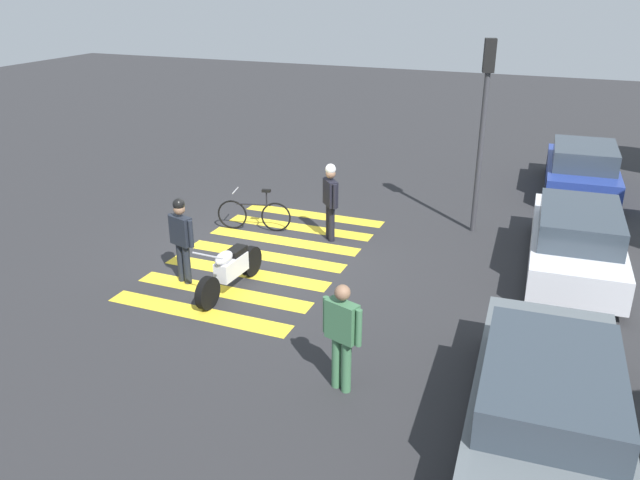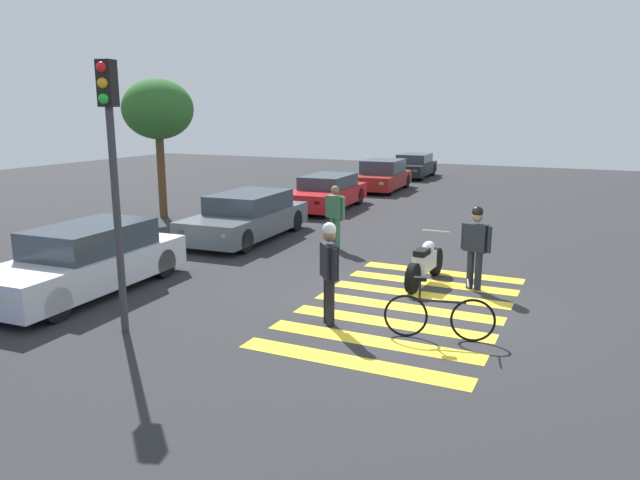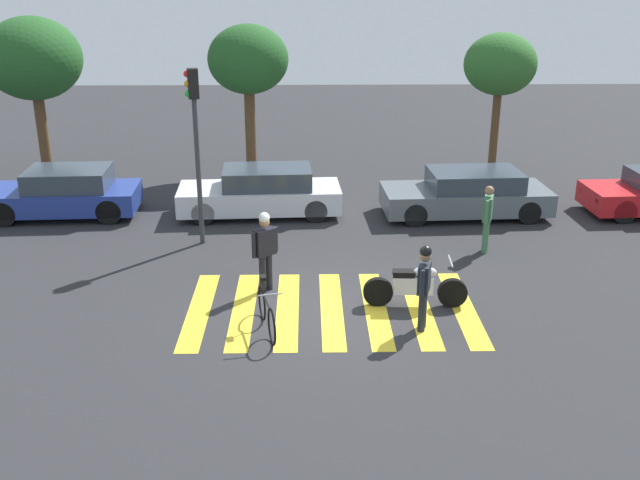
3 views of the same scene
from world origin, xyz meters
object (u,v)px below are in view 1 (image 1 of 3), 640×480
at_px(car_white_van, 576,240).
at_px(pedestrian_bystander, 342,331).
at_px(officer_by_motorcycle, 330,197).
at_px(traffic_light_pole, 484,107).
at_px(officer_on_foot, 181,235).
at_px(car_grey_coupe, 547,402).
at_px(leaning_bicycle, 254,214).
at_px(police_motorcycle, 230,269).
at_px(car_blue_hatchback, 582,169).

bearing_deg(car_white_van, pedestrian_bystander, -27.89).
bearing_deg(officer_by_motorcycle, traffic_light_pole, 121.33).
relative_size(officer_on_foot, car_grey_coupe, 0.37).
bearing_deg(officer_on_foot, car_white_van, 116.31).
bearing_deg(leaning_bicycle, traffic_light_pole, 111.52).
bearing_deg(police_motorcycle, car_blue_hatchback, 146.19).
height_order(police_motorcycle, leaning_bicycle, police_motorcycle).
height_order(pedestrian_bystander, car_grey_coupe, pedestrian_bystander).
bearing_deg(officer_by_motorcycle, leaning_bicycle, -86.59).
bearing_deg(officer_on_foot, pedestrian_bystander, 62.00).
xyz_separation_m(police_motorcycle, car_white_van, (-3.46, 5.98, 0.19)).
xyz_separation_m(car_white_van, car_grey_coupe, (5.73, -0.18, -0.02)).
bearing_deg(car_grey_coupe, police_motorcycle, -111.37).
xyz_separation_m(officer_on_foot, traffic_light_pole, (-4.86, 4.76, 1.92)).
distance_m(pedestrian_bystander, car_grey_coupe, 2.81).
height_order(leaning_bicycle, officer_by_motorcycle, officer_by_motorcycle).
height_order(officer_by_motorcycle, pedestrian_bystander, officer_by_motorcycle).
xyz_separation_m(officer_on_foot, car_blue_hatchback, (-8.94, 7.01, -0.34)).
bearing_deg(car_white_van, traffic_light_pole, -121.88).
distance_m(car_white_van, car_grey_coupe, 5.74).
distance_m(police_motorcycle, car_white_van, 6.92).
height_order(officer_by_motorcycle, car_grey_coupe, officer_by_motorcycle).
bearing_deg(leaning_bicycle, car_white_van, 93.95).
relative_size(officer_by_motorcycle, pedestrian_bystander, 1.06).
xyz_separation_m(car_blue_hatchback, car_grey_coupe, (11.20, -0.18, -0.02)).
bearing_deg(traffic_light_pole, car_white_van, 58.12).
bearing_deg(officer_by_motorcycle, car_blue_hatchback, 138.57).
relative_size(car_white_van, traffic_light_pole, 1.05).
bearing_deg(officer_on_foot, car_grey_coupe, 71.62).
relative_size(police_motorcycle, officer_by_motorcycle, 1.20).
xyz_separation_m(police_motorcycle, leaning_bicycle, (-2.98, -1.04, -0.06)).
bearing_deg(police_motorcycle, officer_by_motorcycle, 165.05).
xyz_separation_m(car_blue_hatchback, car_white_van, (5.47, 0.00, -0.01)).
bearing_deg(leaning_bicycle, police_motorcycle, 19.21).
xyz_separation_m(pedestrian_bystander, car_blue_hatchback, (-11.08, 2.97, -0.31)).
bearing_deg(car_grey_coupe, leaning_bicycle, -127.51).
distance_m(pedestrian_bystander, car_blue_hatchback, 11.48).
xyz_separation_m(leaning_bicycle, car_white_van, (-0.49, 7.02, 0.25)).
relative_size(leaning_bicycle, car_grey_coupe, 0.37).
height_order(leaning_bicycle, traffic_light_pole, traffic_light_pole).
distance_m(officer_on_foot, car_blue_hatchback, 11.36).
xyz_separation_m(police_motorcycle, officer_by_motorcycle, (-3.09, 0.82, 0.57)).
bearing_deg(pedestrian_bystander, traffic_light_pole, 174.11).
distance_m(officer_on_foot, officer_by_motorcycle, 3.60).
xyz_separation_m(officer_by_motorcycle, car_blue_hatchback, (-5.84, 5.16, -0.38)).
distance_m(police_motorcycle, officer_by_motorcycle, 3.25).
bearing_deg(officer_by_motorcycle, officer_on_foot, -30.89).
relative_size(car_blue_hatchback, car_grey_coupe, 0.90).
distance_m(officer_by_motorcycle, car_white_van, 5.19).
relative_size(pedestrian_bystander, car_white_van, 0.37).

